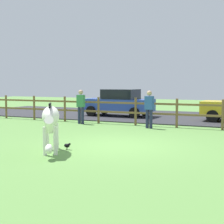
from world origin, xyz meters
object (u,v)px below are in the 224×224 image
Objects in this scene: zebra at (51,120)px; crow_on_grass at (67,145)px; visitor_right_of_tree at (149,107)px; visitor_left_of_tree at (81,105)px; parked_car_blue at (119,102)px.

zebra is 0.99m from crow_on_grass.
crow_on_grass is at bearing 71.60° from zebra.
zebra is 6.11m from visitor_right_of_tree.
visitor_left_of_tree reaches higher than zebra.
visitor_left_of_tree is (-2.58, 6.21, -0.02)m from zebra.
parked_car_blue is (-2.21, 10.05, -0.08)m from zebra.
crow_on_grass is 9.82m from parked_car_blue.
parked_car_blue is 5.10m from visitor_right_of_tree.
zebra is 0.42× the size of parked_car_blue.
zebra is 7.98× the size of crow_on_grass.
crow_on_grass is 0.13× the size of visitor_left_of_tree.
visitor_left_of_tree is (-0.36, -3.84, 0.06)m from parked_car_blue.
visitor_right_of_tree is (3.14, -4.01, 0.06)m from parked_car_blue.
parked_car_blue is 2.47× the size of visitor_left_of_tree.
visitor_right_of_tree is at bearing 82.30° from crow_on_grass.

